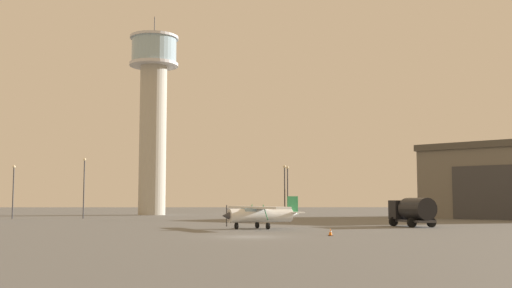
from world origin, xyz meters
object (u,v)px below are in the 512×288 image
Objects in this scene: airplane_white at (261,214)px; light_post_north at (288,187)px; truck_fuel_tanker_black at (413,210)px; traffic_cone_near_left at (330,232)px; control_tower at (153,106)px; light_post_east at (84,183)px; light_post_west at (13,186)px; light_post_centre at (285,187)px.

light_post_north is (4.98, 35.06, 3.37)m from airplane_white.
airplane_white reaches higher than truck_fuel_tanker_black.
light_post_north is at bearing 90.15° from traffic_cone_near_left.
light_post_east is (-6.96, -22.94, -15.34)m from control_tower.
airplane_white is 35.57m from light_post_north.
airplane_white is at bearing 89.93° from truck_fuel_tanker_black.
truck_fuel_tanker_black is 0.78× the size of light_post_west.
light_post_centre is (30.59, -3.77, -0.67)m from light_post_east.
truck_fuel_tanker_black is 59.96m from light_post_west.
truck_fuel_tanker_black is at bearing 170.45° from airplane_white.
light_post_east is 30.83m from light_post_centre.
light_post_north is 13.81× the size of traffic_cone_near_left.
light_post_centre is at bearing -122.81° from airplane_white.
traffic_cone_near_left is at bearing -89.85° from light_post_north.
truck_fuel_tanker_black is at bearing -56.29° from control_tower.
light_post_west reaches higher than airplane_white.
control_tower is 4.78× the size of light_post_north.
airplane_white is at bearing 113.13° from traffic_cone_near_left.
truck_fuel_tanker_black is 32.73m from light_post_north.
light_post_centre reaches higher than airplane_white.
light_post_centre is at bearing -48.51° from control_tower.
light_post_east reaches higher than traffic_cone_near_left.
light_post_centre is at bearing -99.74° from light_post_north.
traffic_cone_near_left is at bearing 88.17° from airplane_white.
light_post_east is 1.15× the size of light_post_north.
light_post_west is (-36.53, 33.06, 3.36)m from airplane_white.
light_post_north is (24.35, -22.47, -15.96)m from control_tower.
airplane_white is 49.38m from light_post_west.
airplane_white is 1.29× the size of light_post_north.
light_post_east is 31.32m from light_post_north.
control_tower is at bearing 18.23° from truck_fuel_tanker_black.
light_post_west reaches higher than light_post_centre.
light_post_centre is at bearing 8.63° from truck_fuel_tanker_black.
light_post_west is at bearing 45.95° from truck_fuel_tanker_black.
traffic_cone_near_left is (24.48, -69.48, -20.52)m from control_tower.
light_post_centre is at bearing -7.03° from light_post_east.
truck_fuel_tanker_black is at bearing -65.89° from light_post_centre.
light_post_east reaches higher than light_post_west.
control_tower reaches higher than light_post_west.
light_post_east is (-42.40, 30.17, 3.77)m from truck_fuel_tanker_black.
truck_fuel_tanker_black is at bearing -70.11° from light_post_north.
light_post_west is 0.87× the size of light_post_east.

